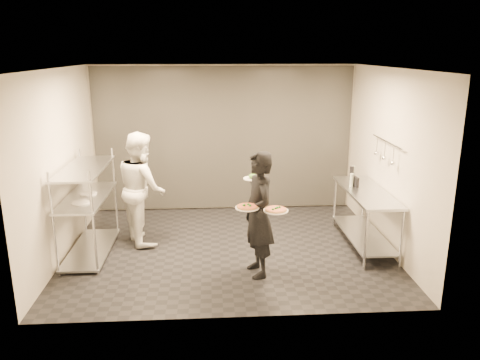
{
  "coord_description": "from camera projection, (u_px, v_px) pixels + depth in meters",
  "views": [
    {
      "loc": [
        -0.25,
        -6.89,
        3.05
      ],
      "look_at": [
        0.19,
        0.1,
        1.1
      ],
      "focal_mm": 35.0,
      "sensor_mm": 36.0,
      "label": 1
    }
  ],
  "objects": [
    {
      "name": "prep_counter",
      "position": [
        365.0,
        208.0,
        7.42
      ],
      "size": [
        0.6,
        1.8,
        0.92
      ],
      "color": "silver",
      "rests_on": "ground"
    },
    {
      "name": "bottle_clear",
      "position": [
        353.0,
        172.0,
        8.09
      ],
      "size": [
        0.06,
        0.06,
        0.2
      ],
      "primitive_type": "cylinder",
      "color": "gray",
      "rests_on": "prep_counter"
    },
    {
      "name": "bottle_dark",
      "position": [
        352.0,
        173.0,
        7.91
      ],
      "size": [
        0.07,
        0.07,
        0.24
      ],
      "primitive_type": "cylinder",
      "color": "black",
      "rests_on": "prep_counter"
    },
    {
      "name": "pass_rack",
      "position": [
        87.0,
        205.0,
        7.12
      ],
      "size": [
        0.6,
        1.6,
        1.5
      ],
      "color": "silver",
      "rests_on": "ground"
    },
    {
      "name": "bottle_green",
      "position": [
        351.0,
        180.0,
        7.53
      ],
      "size": [
        0.06,
        0.06,
        0.22
      ],
      "primitive_type": "cylinder",
      "color": "gray",
      "rests_on": "prep_counter"
    },
    {
      "name": "chef",
      "position": [
        142.0,
        188.0,
        7.53
      ],
      "size": [
        0.98,
        1.08,
        1.82
      ],
      "primitive_type": "imported",
      "rotation": [
        0.0,
        0.0,
        1.97
      ],
      "color": "white",
      "rests_on": "ground"
    },
    {
      "name": "utensil_rail",
      "position": [
        385.0,
        151.0,
        7.19
      ],
      "size": [
        0.07,
        1.2,
        0.31
      ],
      "color": "silver",
      "rests_on": "room_shell"
    },
    {
      "name": "room_shell",
      "position": [
        225.0,
        147.0,
        8.21
      ],
      "size": [
        5.0,
        4.0,
        2.8
      ],
      "color": "black",
      "rests_on": "ground"
    },
    {
      "name": "pizza_plate_far",
      "position": [
        276.0,
        210.0,
        6.14
      ],
      "size": [
        0.33,
        0.33,
        0.05
      ],
      "color": "silver",
      "rests_on": "waiter"
    },
    {
      "name": "pizza_plate_near",
      "position": [
        247.0,
        207.0,
        6.11
      ],
      "size": [
        0.32,
        0.32,
        0.05
      ],
      "color": "silver",
      "rests_on": "waiter"
    },
    {
      "name": "salad_plate",
      "position": [
        253.0,
        177.0,
        6.53
      ],
      "size": [
        0.27,
        0.27,
        0.07
      ],
      "color": "silver",
      "rests_on": "waiter"
    },
    {
      "name": "waiter",
      "position": [
        258.0,
        215.0,
        6.39
      ],
      "size": [
        0.56,
        0.72,
        1.76
      ],
      "primitive_type": "imported",
      "rotation": [
        0.0,
        0.0,
        -1.34
      ],
      "color": "black",
      "rests_on": "ground"
    },
    {
      "name": "pos_monitor",
      "position": [
        354.0,
        181.0,
        7.57
      ],
      "size": [
        0.09,
        0.23,
        0.16
      ],
      "primitive_type": "cube",
      "rotation": [
        0.0,
        0.0,
        0.18
      ],
      "color": "black",
      "rests_on": "prep_counter"
    }
  ]
}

